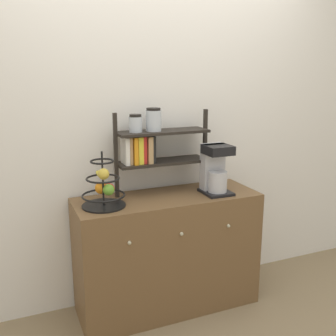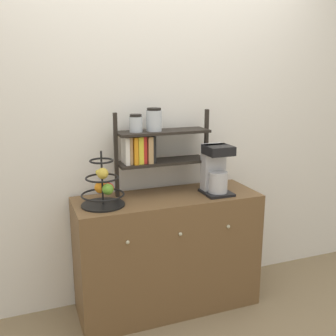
{
  "view_description": "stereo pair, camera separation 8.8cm",
  "coord_description": "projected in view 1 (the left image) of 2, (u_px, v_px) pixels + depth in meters",
  "views": [
    {
      "loc": [
        -0.98,
        -2.11,
        1.64
      ],
      "look_at": [
        0.0,
        0.22,
        1.02
      ],
      "focal_mm": 42.0,
      "sensor_mm": 36.0,
      "label": 1
    },
    {
      "loc": [
        -0.9,
        -2.14,
        1.64
      ],
      "look_at": [
        0.0,
        0.22,
        1.02
      ],
      "focal_mm": 42.0,
      "sensor_mm": 36.0,
      "label": 2
    }
  ],
  "objects": [
    {
      "name": "sideboard",
      "position": [
        168.0,
        252.0,
        2.75
      ],
      "size": [
        1.25,
        0.47,
        0.82
      ],
      "color": "brown",
      "rests_on": "ground_plane"
    },
    {
      "name": "shelf_hutch",
      "position": [
        151.0,
        143.0,
        2.64
      ],
      "size": [
        0.68,
        0.2,
        0.59
      ],
      "color": "black",
      "rests_on": "sideboard"
    },
    {
      "name": "fruit_stand",
      "position": [
        104.0,
        188.0,
        2.43
      ],
      "size": [
        0.27,
        0.27,
        0.35
      ],
      "color": "black",
      "rests_on": "sideboard"
    },
    {
      "name": "coffee_maker",
      "position": [
        215.0,
        169.0,
        2.69
      ],
      "size": [
        0.18,
        0.21,
        0.34
      ],
      "color": "black",
      "rests_on": "sideboard"
    },
    {
      "name": "wall_back",
      "position": [
        153.0,
        121.0,
        2.78
      ],
      "size": [
        7.0,
        0.05,
        2.6
      ],
      "primitive_type": "cube",
      "color": "silver",
      "rests_on": "ground_plane"
    },
    {
      "name": "ground_plane",
      "position": [
        180.0,
        322.0,
        2.64
      ],
      "size": [
        12.0,
        12.0,
        0.0
      ],
      "primitive_type": "plane",
      "color": "#847051"
    }
  ]
}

